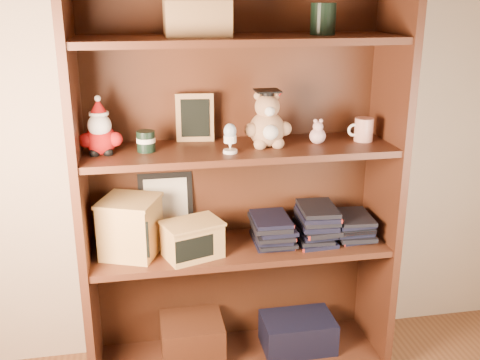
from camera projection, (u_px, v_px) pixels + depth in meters
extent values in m
cube|color=tan|center=(244.00, 59.00, 2.18)|extent=(3.00, 0.04, 2.50)
cube|color=#4A2415|center=(81.00, 195.00, 2.03)|extent=(0.03, 0.35, 1.60)
cube|color=#4A2415|center=(384.00, 176.00, 2.23)|extent=(0.03, 0.35, 1.60)
cube|color=#442212|center=(233.00, 172.00, 2.28)|extent=(1.20, 0.02, 1.60)
cube|color=#4A2415|center=(240.00, 355.00, 2.37)|extent=(1.14, 0.33, 0.02)
cube|color=#4A2415|center=(240.00, 40.00, 1.96)|extent=(1.14, 0.33, 0.02)
cube|color=#442212|center=(192.00, 340.00, 2.30)|extent=(0.25, 0.22, 0.18)
cube|color=black|center=(298.00, 332.00, 2.39)|extent=(0.30, 0.20, 0.14)
cube|color=#9E7547|center=(197.00, 18.00, 1.91)|extent=(0.22, 0.18, 0.12)
cylinder|color=black|center=(323.00, 19.00, 1.99)|extent=(0.09, 0.09, 0.11)
cube|color=#4A2415|center=(240.00, 248.00, 2.21)|extent=(1.14, 0.33, 0.02)
cube|color=#4A2415|center=(240.00, 150.00, 2.08)|extent=(1.14, 0.33, 0.02)
sphere|color=#A50F0F|center=(101.00, 140.00, 1.98)|extent=(0.11, 0.11, 0.11)
sphere|color=#A50F0F|center=(86.00, 140.00, 1.95)|extent=(0.05, 0.05, 0.05)
sphere|color=#A50F0F|center=(115.00, 139.00, 1.97)|extent=(0.05, 0.05, 0.05)
sphere|color=black|center=(95.00, 153.00, 1.96)|extent=(0.04, 0.04, 0.04)
sphere|color=black|center=(108.00, 152.00, 1.97)|extent=(0.04, 0.04, 0.04)
sphere|color=white|center=(99.00, 125.00, 1.95)|extent=(0.08, 0.08, 0.08)
sphere|color=#D8B293|center=(99.00, 119.00, 1.96)|extent=(0.06, 0.06, 0.06)
cone|color=#A50F0F|center=(98.00, 106.00, 1.94)|extent=(0.06, 0.06, 0.05)
sphere|color=white|center=(98.00, 99.00, 1.93)|extent=(0.02, 0.02, 0.02)
cylinder|color=white|center=(99.00, 113.00, 1.95)|extent=(0.07, 0.07, 0.01)
cylinder|color=black|center=(146.00, 141.00, 2.01)|extent=(0.07, 0.07, 0.08)
cylinder|color=beige|center=(146.00, 140.00, 2.01)|extent=(0.07, 0.07, 0.02)
cube|color=#9E7547|center=(195.00, 118.00, 2.13)|extent=(0.14, 0.03, 0.18)
cube|color=black|center=(195.00, 118.00, 2.12)|extent=(0.11, 0.02, 0.14)
cube|color=#9E7547|center=(195.00, 135.00, 2.19)|extent=(0.07, 0.07, 0.01)
cylinder|color=white|center=(230.00, 151.00, 2.00)|extent=(0.05, 0.05, 0.01)
cone|color=white|center=(230.00, 145.00, 1.99)|extent=(0.02, 0.02, 0.04)
cylinder|color=white|center=(230.00, 139.00, 1.99)|extent=(0.04, 0.04, 0.03)
ellipsoid|color=#A9BDCD|center=(230.00, 131.00, 1.98)|extent=(0.04, 0.04, 0.06)
sphere|color=tan|center=(267.00, 129.00, 2.08)|extent=(0.13, 0.13, 0.13)
sphere|color=white|center=(270.00, 132.00, 2.02)|extent=(0.06, 0.06, 0.06)
sphere|color=tan|center=(252.00, 130.00, 2.05)|extent=(0.05, 0.05, 0.05)
sphere|color=tan|center=(284.00, 129.00, 2.07)|extent=(0.05, 0.05, 0.05)
sphere|color=tan|center=(260.00, 144.00, 2.05)|extent=(0.05, 0.05, 0.05)
sphere|color=tan|center=(278.00, 143.00, 2.06)|extent=(0.05, 0.05, 0.05)
sphere|color=tan|center=(267.00, 107.00, 2.05)|extent=(0.09, 0.09, 0.09)
sphere|color=white|center=(270.00, 111.00, 2.02)|extent=(0.04, 0.04, 0.04)
sphere|color=tan|center=(258.00, 96.00, 2.04)|extent=(0.03, 0.03, 0.03)
sphere|color=tan|center=(276.00, 95.00, 2.05)|extent=(0.03, 0.03, 0.03)
cylinder|color=black|center=(267.00, 94.00, 2.04)|extent=(0.04, 0.04, 0.02)
cube|color=black|center=(267.00, 91.00, 2.03)|extent=(0.09, 0.09, 0.01)
cylinder|color=#A50F0F|center=(280.00, 94.00, 2.03)|extent=(0.00, 0.04, 0.03)
sphere|color=#D2A3A2|center=(318.00, 136.00, 2.12)|extent=(0.06, 0.06, 0.06)
sphere|color=#D2A3A2|center=(318.00, 127.00, 2.11)|extent=(0.04, 0.04, 0.04)
sphere|color=#D2A3A2|center=(315.00, 121.00, 2.10)|extent=(0.02, 0.02, 0.02)
sphere|color=#D2A3A2|center=(321.00, 121.00, 2.11)|extent=(0.02, 0.02, 0.02)
cylinder|color=silver|center=(364.00, 130.00, 2.15)|extent=(0.07, 0.07, 0.09)
torus|color=white|center=(354.00, 130.00, 2.14)|extent=(0.05, 0.01, 0.05)
cube|color=black|center=(166.00, 205.00, 2.25)|extent=(0.21, 0.05, 0.27)
cube|color=beige|center=(166.00, 206.00, 2.24)|extent=(0.17, 0.04, 0.22)
cube|color=tan|center=(131.00, 228.00, 2.10)|extent=(0.25, 0.25, 0.21)
cube|color=black|center=(131.00, 238.00, 2.01)|extent=(0.13, 0.05, 0.14)
cube|color=tan|center=(129.00, 201.00, 2.07)|extent=(0.26, 0.26, 0.01)
cube|color=tan|center=(193.00, 240.00, 2.09)|extent=(0.24, 0.20, 0.13)
cube|color=black|center=(195.00, 249.00, 2.03)|extent=(0.14, 0.05, 0.09)
cube|color=tan|center=(192.00, 223.00, 2.07)|extent=(0.25, 0.21, 0.01)
cube|color=black|center=(272.00, 241.00, 2.23)|extent=(0.14, 0.20, 0.02)
cube|color=black|center=(272.00, 237.00, 2.22)|extent=(0.14, 0.20, 0.02)
cube|color=black|center=(272.00, 233.00, 2.22)|extent=(0.14, 0.20, 0.02)
cube|color=black|center=(272.00, 229.00, 2.21)|extent=(0.14, 0.20, 0.02)
cube|color=black|center=(272.00, 226.00, 2.21)|extent=(0.14, 0.20, 0.02)
cube|color=black|center=(272.00, 222.00, 2.20)|extent=(0.14, 0.20, 0.02)
cube|color=black|center=(272.00, 218.00, 2.20)|extent=(0.14, 0.20, 0.02)
cube|color=black|center=(315.00, 237.00, 2.26)|extent=(0.14, 0.20, 0.02)
cube|color=black|center=(315.00, 234.00, 2.25)|extent=(0.14, 0.20, 0.02)
cube|color=black|center=(315.00, 230.00, 2.25)|extent=(0.14, 0.20, 0.02)
cube|color=black|center=(315.00, 226.00, 2.24)|extent=(0.14, 0.20, 0.02)
cube|color=black|center=(315.00, 223.00, 2.24)|extent=(0.14, 0.20, 0.02)
cube|color=black|center=(316.00, 219.00, 2.23)|extent=(0.14, 0.20, 0.02)
cube|color=black|center=(316.00, 215.00, 2.23)|extent=(0.14, 0.20, 0.02)
cube|color=black|center=(316.00, 211.00, 2.22)|extent=(0.14, 0.20, 0.02)
cube|color=black|center=(350.00, 234.00, 2.28)|extent=(0.14, 0.20, 0.02)
cube|color=black|center=(350.00, 231.00, 2.28)|extent=(0.14, 0.20, 0.02)
cube|color=black|center=(350.00, 227.00, 2.27)|extent=(0.14, 0.20, 0.02)
cube|color=black|center=(350.00, 224.00, 2.27)|extent=(0.14, 0.20, 0.02)
cube|color=black|center=(351.00, 220.00, 2.26)|extent=(0.14, 0.20, 0.02)
cube|color=black|center=(351.00, 216.00, 2.26)|extent=(0.14, 0.20, 0.02)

